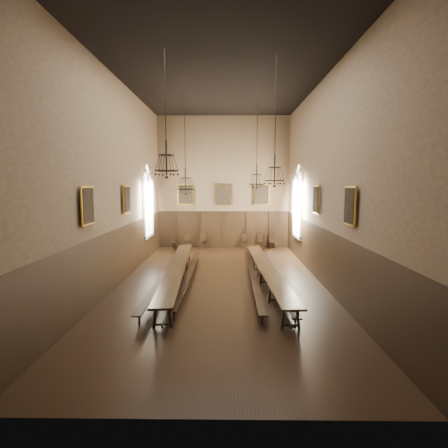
{
  "coord_description": "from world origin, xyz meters",
  "views": [
    {
      "loc": [
        0.34,
        -15.12,
        4.43
      ],
      "look_at": [
        0.13,
        1.5,
        2.51
      ],
      "focal_mm": 28.0,
      "sensor_mm": 36.0,
      "label": 1
    }
  ],
  "objects_px": {
    "bench_left_inner": "(189,276)",
    "bench_right_outer": "(279,277)",
    "bench_left_outer": "(165,276)",
    "chair_6": "(260,244)",
    "table_left": "(177,275)",
    "table_right": "(266,276)",
    "bench_right_inner": "(253,277)",
    "chandelier_front_right": "(275,171)",
    "chair_1": "(188,245)",
    "chair_0": "(174,245)",
    "chandelier_back_right": "(257,177)",
    "chair_2": "(202,244)",
    "chair_5": "(244,244)",
    "chandelier_back_left": "(185,183)",
    "chair_7": "(273,244)",
    "chandelier_front_left": "(166,163)"
  },
  "relations": [
    {
      "from": "bench_left_inner",
      "to": "bench_right_outer",
      "type": "xyz_separation_m",
      "value": [
        4.02,
        -0.21,
        0.02
      ]
    },
    {
      "from": "bench_left_outer",
      "to": "chair_6",
      "type": "distance_m",
      "value": 9.85
    },
    {
      "from": "table_left",
      "to": "table_right",
      "type": "distance_m",
      "value": 3.94
    },
    {
      "from": "bench_right_inner",
      "to": "chandelier_front_right",
      "type": "bearing_deg",
      "value": -75.01
    },
    {
      "from": "chair_1",
      "to": "chair_0",
      "type": "bearing_deg",
      "value": 163.39
    },
    {
      "from": "chandelier_back_right",
      "to": "chandelier_front_right",
      "type": "distance_m",
      "value": 4.36
    },
    {
      "from": "bench_right_outer",
      "to": "chair_6",
      "type": "relative_size",
      "value": 10.18
    },
    {
      "from": "bench_left_inner",
      "to": "chair_1",
      "type": "height_order",
      "value": "chair_1"
    },
    {
      "from": "chair_2",
      "to": "chair_5",
      "type": "distance_m",
      "value": 2.85
    },
    {
      "from": "bench_right_inner",
      "to": "bench_left_inner",
      "type": "bearing_deg",
      "value": 178.72
    },
    {
      "from": "table_right",
      "to": "chandelier_back_right",
      "type": "height_order",
      "value": "chandelier_back_right"
    },
    {
      "from": "chair_5",
      "to": "chair_6",
      "type": "distance_m",
      "value": 1.12
    },
    {
      "from": "chair_0",
      "to": "chandelier_back_left",
      "type": "xyz_separation_m",
      "value": [
        1.58,
        -5.76,
        4.19
      ]
    },
    {
      "from": "table_right",
      "to": "bench_left_inner",
      "type": "xyz_separation_m",
      "value": [
        -3.45,
        0.34,
        -0.13
      ]
    },
    {
      "from": "bench_right_outer",
      "to": "chandelier_back_right",
      "type": "relative_size",
      "value": 2.18
    },
    {
      "from": "chandelier_back_right",
      "to": "bench_left_inner",
      "type": "bearing_deg",
      "value": -147.09
    },
    {
      "from": "chair_0",
      "to": "chair_2",
      "type": "distance_m",
      "value": 1.97
    },
    {
      "from": "chair_7",
      "to": "chandelier_front_left",
      "type": "relative_size",
      "value": 0.23
    },
    {
      "from": "chandelier_back_left",
      "to": "bench_right_outer",
      "type": "bearing_deg",
      "value": -31.51
    },
    {
      "from": "chandelier_back_left",
      "to": "chandelier_front_right",
      "type": "xyz_separation_m",
      "value": [
        3.89,
        -4.81,
        0.44
      ]
    },
    {
      "from": "bench_right_inner",
      "to": "chandelier_front_right",
      "type": "distance_m",
      "value": 5.15
    },
    {
      "from": "bench_left_outer",
      "to": "bench_right_outer",
      "type": "xyz_separation_m",
      "value": [
        5.08,
        -0.13,
        0.0
      ]
    },
    {
      "from": "table_right",
      "to": "chandelier_front_left",
      "type": "bearing_deg",
      "value": -146.36
    },
    {
      "from": "chair_6",
      "to": "chair_1",
      "type": "bearing_deg",
      "value": -163.22
    },
    {
      "from": "chandelier_front_right",
      "to": "table_left",
      "type": "bearing_deg",
      "value": 153.01
    },
    {
      "from": "table_left",
      "to": "chair_5",
      "type": "height_order",
      "value": "chair_5"
    },
    {
      "from": "table_left",
      "to": "chair_2",
      "type": "distance_m",
      "value": 8.62
    },
    {
      "from": "table_left",
      "to": "chair_1",
      "type": "height_order",
      "value": "chair_1"
    },
    {
      "from": "bench_left_outer",
      "to": "chair_5",
      "type": "bearing_deg",
      "value": 65.38
    },
    {
      "from": "bench_left_outer",
      "to": "chandelier_back_left",
      "type": "distance_m",
      "value": 4.94
    },
    {
      "from": "bench_left_outer",
      "to": "chair_2",
      "type": "bearing_deg",
      "value": 82.97
    },
    {
      "from": "table_left",
      "to": "bench_right_inner",
      "type": "distance_m",
      "value": 3.38
    },
    {
      "from": "bench_left_outer",
      "to": "chandelier_front_right",
      "type": "xyz_separation_m",
      "value": [
        4.54,
        -2.22,
        4.6
      ]
    },
    {
      "from": "table_right",
      "to": "chandelier_back_left",
      "type": "relative_size",
      "value": 2.1
    },
    {
      "from": "chair_6",
      "to": "chandelier_front_right",
      "type": "xyz_separation_m",
      "value": [
        -0.46,
        -10.7,
        4.59
      ]
    },
    {
      "from": "table_left",
      "to": "chair_5",
      "type": "bearing_deg",
      "value": 69.12
    },
    {
      "from": "bench_right_inner",
      "to": "chair_6",
      "type": "distance_m",
      "value": 8.53
    },
    {
      "from": "chair_6",
      "to": "bench_left_outer",
      "type": "bearing_deg",
      "value": -105.37
    },
    {
      "from": "chair_1",
      "to": "table_left",
      "type": "bearing_deg",
      "value": -102.8
    },
    {
      "from": "bench_right_inner",
      "to": "bench_right_outer",
      "type": "xyz_separation_m",
      "value": [
        1.14,
        -0.14,
        0.01
      ]
    },
    {
      "from": "chair_2",
      "to": "chandelier_back_left",
      "type": "height_order",
      "value": "chandelier_back_left"
    },
    {
      "from": "chair_5",
      "to": "chair_6",
      "type": "bearing_deg",
      "value": 19.63
    },
    {
      "from": "bench_left_inner",
      "to": "chandelier_front_left",
      "type": "bearing_deg",
      "value": -97.98
    },
    {
      "from": "chandelier_back_right",
      "to": "chair_7",
      "type": "bearing_deg",
      "value": 75.27
    },
    {
      "from": "bench_left_inner",
      "to": "chair_0",
      "type": "bearing_deg",
      "value": 103.56
    },
    {
      "from": "chair_7",
      "to": "chandelier_front_right",
      "type": "xyz_separation_m",
      "value": [
        -1.34,
        -10.62,
        4.6
      ]
    },
    {
      "from": "bench_left_outer",
      "to": "bench_left_inner",
      "type": "xyz_separation_m",
      "value": [
        1.06,
        0.08,
        -0.02
      ]
    },
    {
      "from": "chair_5",
      "to": "chair_6",
      "type": "height_order",
      "value": "chair_6"
    },
    {
      "from": "table_left",
      "to": "chandelier_front_right",
      "type": "relative_size",
      "value": 2.32
    },
    {
      "from": "chair_1",
      "to": "chair_6",
      "type": "height_order",
      "value": "chair_6"
    }
  ]
}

